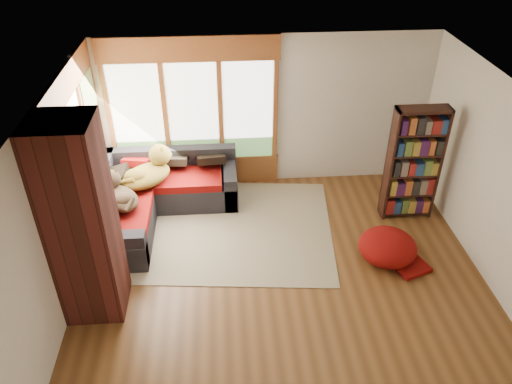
# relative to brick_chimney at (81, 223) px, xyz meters

# --- Properties ---
(floor) EXTENTS (5.50, 5.50, 0.00)m
(floor) POSITION_rel_brick_chimney_xyz_m (2.40, 0.35, -1.30)
(floor) COLOR #573418
(floor) RESTS_ON ground
(ceiling) EXTENTS (5.50, 5.50, 0.00)m
(ceiling) POSITION_rel_brick_chimney_xyz_m (2.40, 0.35, 1.30)
(ceiling) COLOR white
(wall_back) EXTENTS (5.50, 0.04, 2.60)m
(wall_back) POSITION_rel_brick_chimney_xyz_m (2.40, 2.85, 0.00)
(wall_back) COLOR silver
(wall_back) RESTS_ON ground
(wall_front) EXTENTS (5.50, 0.04, 2.60)m
(wall_front) POSITION_rel_brick_chimney_xyz_m (2.40, -2.15, 0.00)
(wall_front) COLOR silver
(wall_front) RESTS_ON ground
(wall_left) EXTENTS (0.04, 5.00, 2.60)m
(wall_left) POSITION_rel_brick_chimney_xyz_m (-0.35, 0.35, 0.00)
(wall_left) COLOR silver
(wall_left) RESTS_ON ground
(wall_right) EXTENTS (0.04, 5.00, 2.60)m
(wall_right) POSITION_rel_brick_chimney_xyz_m (5.15, 0.35, 0.00)
(wall_right) COLOR silver
(wall_right) RESTS_ON ground
(windows_back) EXTENTS (2.82, 0.10, 1.90)m
(windows_back) POSITION_rel_brick_chimney_xyz_m (1.20, 2.82, 0.05)
(windows_back) COLOR brown
(windows_back) RESTS_ON wall_back
(windows_left) EXTENTS (0.10, 2.62, 1.90)m
(windows_left) POSITION_rel_brick_chimney_xyz_m (-0.32, 1.55, 0.05)
(windows_left) COLOR brown
(windows_left) RESTS_ON wall_left
(roller_blind) EXTENTS (0.03, 0.72, 0.90)m
(roller_blind) POSITION_rel_brick_chimney_xyz_m (-0.29, 2.38, 0.45)
(roller_blind) COLOR #7D975B
(roller_blind) RESTS_ON wall_left
(brick_chimney) EXTENTS (0.70, 0.70, 2.60)m
(brick_chimney) POSITION_rel_brick_chimney_xyz_m (0.00, 0.00, 0.00)
(brick_chimney) COLOR #471914
(brick_chimney) RESTS_ON ground
(sectional_sofa) EXTENTS (2.20, 2.20, 0.80)m
(sectional_sofa) POSITION_rel_brick_chimney_xyz_m (0.45, 2.05, -1.00)
(sectional_sofa) COLOR black
(sectional_sofa) RESTS_ON ground
(area_rug) EXTENTS (3.61, 2.90, 0.01)m
(area_rug) POSITION_rel_brick_chimney_xyz_m (1.59, 1.47, -1.29)
(area_rug) COLOR beige
(area_rug) RESTS_ON ground
(bookshelf) EXTENTS (0.79, 0.26, 1.85)m
(bookshelf) POSITION_rel_brick_chimney_xyz_m (4.54, 1.63, -0.37)
(bookshelf) COLOR #321810
(bookshelf) RESTS_ON ground
(pouf) EXTENTS (1.09, 1.09, 0.44)m
(pouf) POSITION_rel_brick_chimney_xyz_m (3.92, 0.57, -1.07)
(pouf) COLOR maroon
(pouf) RESTS_ON area_rug
(dog_tan) EXTENTS (0.98, 0.98, 0.49)m
(dog_tan) POSITION_rel_brick_chimney_xyz_m (0.50, 2.04, -0.52)
(dog_tan) COLOR brown
(dog_tan) RESTS_ON sectional_sofa
(dog_brindle) EXTENTS (0.77, 0.84, 0.41)m
(dog_brindle) POSITION_rel_brick_chimney_xyz_m (0.11, 1.47, -0.56)
(dog_brindle) COLOR black
(dog_brindle) RESTS_ON sectional_sofa
(throw_pillows) EXTENTS (1.98, 1.68, 0.45)m
(throw_pillows) POSITION_rel_brick_chimney_xyz_m (0.48, 2.20, -0.53)
(throw_pillows) COLOR black
(throw_pillows) RESTS_ON sectional_sofa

